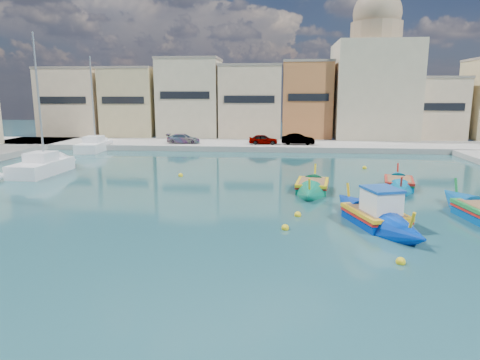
% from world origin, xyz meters
% --- Properties ---
extents(ground, '(160.00, 160.00, 0.00)m').
position_xyz_m(ground, '(0.00, 0.00, 0.00)').
color(ground, '#164443').
rests_on(ground, ground).
extents(north_quay, '(80.00, 8.00, 0.60)m').
position_xyz_m(north_quay, '(0.00, 32.00, 0.30)').
color(north_quay, gray).
rests_on(north_quay, ground).
extents(north_townhouses, '(83.20, 7.87, 10.19)m').
position_xyz_m(north_townhouses, '(6.68, 39.36, 5.00)').
color(north_townhouses, beige).
rests_on(north_townhouses, ground).
extents(church_block, '(10.00, 10.00, 19.10)m').
position_xyz_m(church_block, '(10.00, 40.00, 8.41)').
color(church_block, '#C4B592').
rests_on(church_block, ground).
extents(parked_cars, '(16.89, 1.55, 1.22)m').
position_xyz_m(parked_cars, '(-5.89, 30.50, 1.17)').
color(parked_cars, '#4C1919').
rests_on(parked_cars, north_quay).
extents(luzzu_blue_cabin, '(4.39, 8.43, 2.91)m').
position_xyz_m(luzzu_blue_cabin, '(2.84, 2.69, 0.35)').
color(luzzu_blue_cabin, '#002EA5').
rests_on(luzzu_blue_cabin, ground).
extents(luzzu_cyan_mid, '(3.33, 7.68, 2.21)m').
position_xyz_m(luzzu_cyan_mid, '(6.19, 11.23, 0.23)').
color(luzzu_cyan_mid, '#00689D').
rests_on(luzzu_cyan_mid, ground).
extents(luzzu_green, '(2.93, 7.64, 2.35)m').
position_xyz_m(luzzu_green, '(0.30, 9.72, 0.25)').
color(luzzu_green, '#0B7755').
rests_on(luzzu_green, ground).
extents(yacht_north, '(2.78, 8.37, 11.02)m').
position_xyz_m(yacht_north, '(-22.40, 29.27, 0.43)').
color(yacht_north, white).
rests_on(yacht_north, ground).
extents(yacht_midnorth, '(2.75, 8.31, 11.68)m').
position_xyz_m(yacht_midnorth, '(-20.47, 15.52, 0.46)').
color(yacht_midnorth, white).
rests_on(yacht_midnorth, ground).
extents(mooring_buoys, '(25.63, 21.22, 0.36)m').
position_xyz_m(mooring_buoys, '(2.02, 6.23, 0.08)').
color(mooring_buoys, yellow).
rests_on(mooring_buoys, ground).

